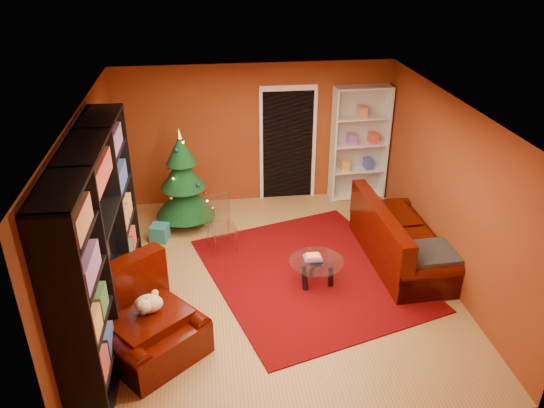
{
  "coord_description": "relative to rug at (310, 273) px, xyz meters",
  "views": [
    {
      "loc": [
        -0.89,
        -6.45,
        4.57
      ],
      "look_at": [
        0.0,
        0.4,
        1.05
      ],
      "focal_mm": 35.0,
      "sensor_mm": 36.0,
      "label": 1
    }
  ],
  "objects": [
    {
      "name": "acrylic_chair",
      "position": [
        -1.28,
        0.84,
        0.41
      ],
      "size": [
        0.55,
        0.58,
        0.84
      ],
      "primitive_type": null,
      "rotation": [
        0.0,
        0.0,
        0.31
      ],
      "color": "#66605B",
      "rests_on": "rug"
    },
    {
      "name": "coffee_table",
      "position": [
        0.03,
        -0.26,
        0.2
      ],
      "size": [
        0.8,
        0.8,
        0.5
      ],
      "primitive_type": null,
      "rotation": [
        0.0,
        0.0,
        -0.01
      ],
      "color": "gray",
      "rests_on": "rug"
    },
    {
      "name": "dog",
      "position": [
        -2.22,
        -1.33,
        0.67
      ],
      "size": [
        0.5,
        0.49,
        0.3
      ],
      "primitive_type": null,
      "rotation": [
        0.0,
        0.0,
        0.69
      ],
      "color": "beige",
      "rests_on": "armchair"
    },
    {
      "name": "media_unit",
      "position": [
        -2.81,
        -0.82,
        1.24
      ],
      "size": [
        0.55,
        3.27,
        2.5
      ],
      "primitive_type": null,
      "rotation": [
        0.0,
        0.0,
        -0.01
      ],
      "color": "black",
      "rests_on": "floor"
    },
    {
      "name": "ceiling",
      "position": [
        -0.54,
        -0.06,
        2.62
      ],
      "size": [
        5.0,
        5.5,
        0.05
      ],
      "primitive_type": "cube",
      "color": "silver",
      "rests_on": "wall_back"
    },
    {
      "name": "wall_right",
      "position": [
        1.99,
        -0.06,
        1.29
      ],
      "size": [
        0.05,
        5.5,
        2.6
      ],
      "primitive_type": "cube",
      "color": "maroon",
      "rests_on": "ground"
    },
    {
      "name": "sofa",
      "position": [
        1.48,
        0.2,
        0.47
      ],
      "size": [
        1.08,
        2.25,
        0.95
      ],
      "primitive_type": null,
      "rotation": [
        0.0,
        0.0,
        1.61
      ],
      "color": "#310701",
      "rests_on": "rug"
    },
    {
      "name": "wall_back",
      "position": [
        -0.54,
        2.71,
        1.29
      ],
      "size": [
        5.0,
        0.05,
        2.6
      ],
      "primitive_type": "cube",
      "color": "maroon",
      "rests_on": "ground"
    },
    {
      "name": "gift_box_teal",
      "position": [
        -2.3,
        1.3,
        0.13
      ],
      "size": [
        0.34,
        0.34,
        0.28
      ],
      "primitive_type": "cube",
      "rotation": [
        0.0,
        0.0,
        -0.27
      ],
      "color": "#217172",
      "rests_on": "floor"
    },
    {
      "name": "armchair",
      "position": [
        -2.23,
        -1.4,
        0.45
      ],
      "size": [
        1.65,
        1.65,
        0.91
      ],
      "primitive_type": null,
      "rotation": [
        0.0,
        0.0,
        0.69
      ],
      "color": "#310701",
      "rests_on": "rug"
    },
    {
      "name": "wall_left",
      "position": [
        -3.06,
        -0.06,
        1.29
      ],
      "size": [
        0.05,
        5.5,
        2.6
      ],
      "primitive_type": "cube",
      "color": "maroon",
      "rests_on": "ground"
    },
    {
      "name": "rug",
      "position": [
        0.0,
        0.0,
        0.0
      ],
      "size": [
        3.58,
        3.89,
        0.02
      ],
      "primitive_type": "cube",
      "rotation": [
        0.0,
        0.0,
        0.29
      ],
      "color": "#590405",
      "rests_on": "floor"
    },
    {
      "name": "christmas_tree",
      "position": [
        -1.87,
        1.78,
        0.86
      ],
      "size": [
        1.25,
        1.25,
        1.79
      ],
      "primitive_type": null,
      "rotation": [
        0.0,
        0.0,
        0.3
      ],
      "color": "#093214",
      "rests_on": "floor"
    },
    {
      "name": "gift_box_red",
      "position": [
        -1.76,
        2.06,
        0.1
      ],
      "size": [
        0.27,
        0.27,
        0.21
      ],
      "primitive_type": "cube",
      "rotation": [
        0.0,
        0.0,
        -0.37
      ],
      "color": "maroon",
      "rests_on": "floor"
    },
    {
      "name": "floor",
      "position": [
        -0.54,
        -0.06,
        -0.03
      ],
      "size": [
        5.0,
        5.5,
        0.05
      ],
      "primitive_type": "cube",
      "color": "olive",
      "rests_on": "ground"
    },
    {
      "name": "doorway",
      "position": [
        0.06,
        2.67,
        1.04
      ],
      "size": [
        1.06,
        0.6,
        2.16
      ],
      "primitive_type": null,
      "color": "black",
      "rests_on": "floor"
    },
    {
      "name": "gift_box_green",
      "position": [
        -1.5,
        1.87,
        0.11
      ],
      "size": [
        0.29,
        0.29,
        0.24
      ],
      "primitive_type": "cube",
      "rotation": [
        0.0,
        0.0,
        -0.25
      ],
      "color": "#24723B",
      "rests_on": "floor"
    },
    {
      "name": "white_bookshelf",
      "position": [
        1.39,
        2.51,
        1.08
      ],
      "size": [
        1.05,
        0.41,
        2.23
      ],
      "primitive_type": null,
      "rotation": [
        0.0,
        0.0,
        0.04
      ],
      "color": "white",
      "rests_on": "floor"
    }
  ]
}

